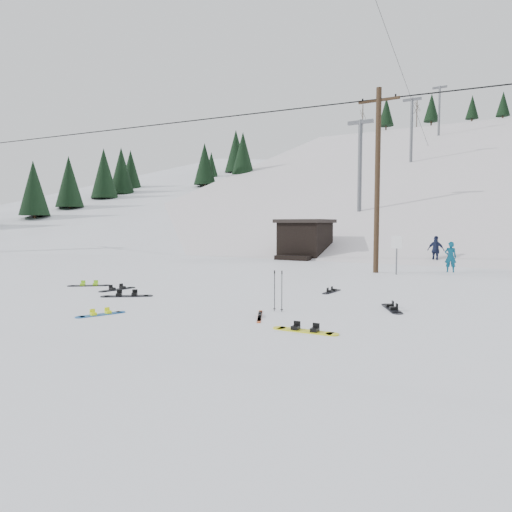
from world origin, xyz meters
The scene contains 22 objects.
ground centered at (0.00, 0.00, 0.00)m, with size 200.00×200.00×0.00m, color white.
ski_slope centered at (0.00, 55.00, -12.00)m, with size 60.00×75.00×45.00m, color silver.
ridge_left centered at (-36.00, 48.00, -11.00)m, with size 34.00×85.00×38.00m, color white.
treeline_left centered at (-34.00, 40.00, 0.00)m, with size 20.00×64.00×10.00m, color black, non-canonical shape.
treeline_crest centered at (0.00, 86.00, 0.00)m, with size 50.00×6.00×10.00m, color black, non-canonical shape.
utility_pole centered at (2.00, 14.00, 4.68)m, with size 2.00×0.26×9.00m.
trail_sign centered at (3.10, 13.58, 1.27)m, with size 0.50×0.09×1.85m.
lift_hut centered at (-5.00, 20.94, 1.36)m, with size 3.40×4.10×2.75m.
lift_tower_near centered at (-4.00, 30.00, 7.86)m, with size 2.20×0.36×8.00m.
lift_tower_mid centered at (-4.00, 50.00, 14.36)m, with size 2.20×0.36×8.00m.
lift_tower_far centered at (-4.00, 70.00, 20.86)m, with size 2.20×0.36×8.00m.
hero_snowboard centered at (-1.31, -0.25, 0.02)m, with size 0.64×1.27×0.09m.
hero_skis centered at (2.44, 1.68, 0.02)m, with size 0.81×1.42×0.08m.
ski_poles centered at (2.50, 2.60, 0.58)m, with size 0.31×0.08×1.13m.
board_scatter_a centered at (-3.03, 2.31, 0.03)m, with size 1.44×1.15×0.12m.
board_scatter_b centered at (-4.49, 3.25, 0.03)m, with size 0.41×1.55×0.11m.
board_scatter_c centered at (-6.24, 3.43, 0.03)m, with size 1.35×1.13×0.11m.
board_scatter_d centered at (5.14, 4.48, 0.03)m, with size 0.89×1.44×0.11m.
board_scatter_e centered at (4.14, 0.77, 0.03)m, with size 1.57×0.35×0.11m.
board_scatter_f centered at (2.48, 6.72, 0.02)m, with size 0.28×1.32×0.09m.
skier_teal centered at (5.17, 16.05, 0.77)m, with size 0.56×0.37×1.53m, color #0B5474.
skier_navy centered at (3.84, 20.13, 0.86)m, with size 1.01×0.42×1.72m, color #181F3D.
Camera 1 is at (8.29, -8.46, 2.40)m, focal length 32.00 mm.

